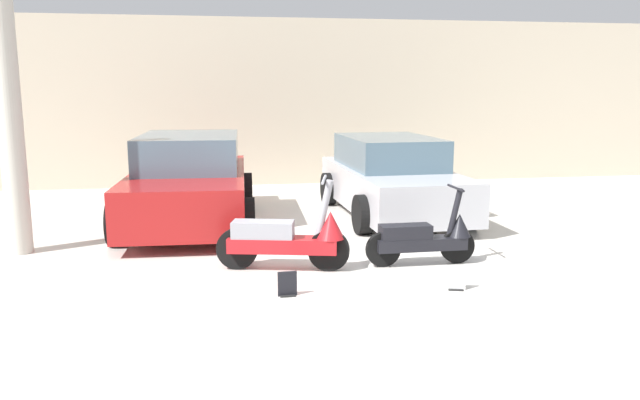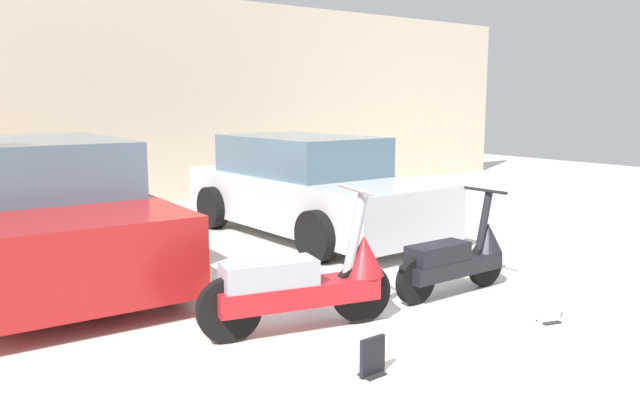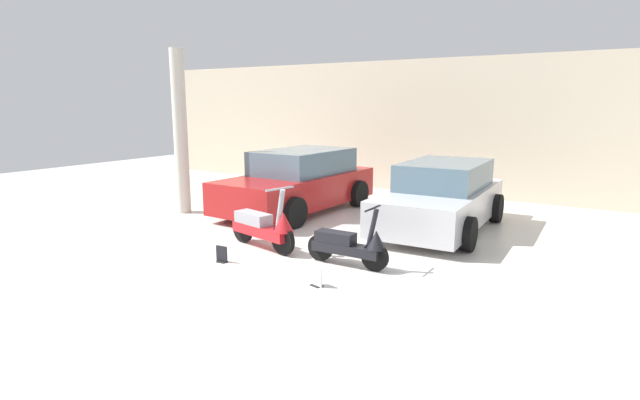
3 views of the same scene
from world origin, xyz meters
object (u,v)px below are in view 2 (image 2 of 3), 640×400
object	(u,v)px
scooter_front_left	(307,281)
car_rear_left	(46,211)
car_rear_center	(309,188)
scooter_front_right	(457,258)
placard_near_right_scooter	(549,309)
placard_near_left_scooter	(372,359)

from	to	relation	value
scooter_front_left	car_rear_left	world-z (taller)	car_rear_left
scooter_front_left	car_rear_center	world-z (taller)	car_rear_center
scooter_front_left	scooter_front_right	xyz separation A→B (m)	(1.67, -0.04, -0.05)
scooter_front_left	placard_near_right_scooter	world-z (taller)	scooter_front_left
scooter_front_left	scooter_front_right	size ratio (longest dim) A/B	1.14
placard_near_right_scooter	car_rear_center	bearing A→B (deg)	84.42
scooter_front_left	car_rear_left	distance (m)	3.12
placard_near_right_scooter	car_rear_left	bearing A→B (deg)	127.24
scooter_front_right	car_rear_left	xyz separation A→B (m)	(-2.92, 2.89, 0.33)
car_rear_center	placard_near_left_scooter	size ratio (longest dim) A/B	15.08
placard_near_right_scooter	scooter_front_left	bearing A→B (deg)	148.99
car_rear_left	scooter_front_right	bearing A→B (deg)	47.64
placard_near_left_scooter	scooter_front_left	bearing A→B (deg)	82.63
scooter_front_left	placard_near_left_scooter	bearing A→B (deg)	-84.26
scooter_front_left	placard_near_left_scooter	size ratio (longest dim) A/B	6.01
scooter_front_right	placard_near_left_scooter	distance (m)	2.01
car_rear_center	placard_near_left_scooter	distance (m)	4.47
scooter_front_right	placard_near_right_scooter	xyz separation A→B (m)	(0.01, -0.98, -0.22)
scooter_front_right	car_rear_left	size ratio (longest dim) A/B	0.33
car_rear_center	placard_near_left_scooter	xyz separation A→B (m)	(-2.19, -3.86, -0.51)
car_rear_left	placard_near_right_scooter	world-z (taller)	car_rear_left
scooter_front_left	placard_near_left_scooter	world-z (taller)	scooter_front_left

